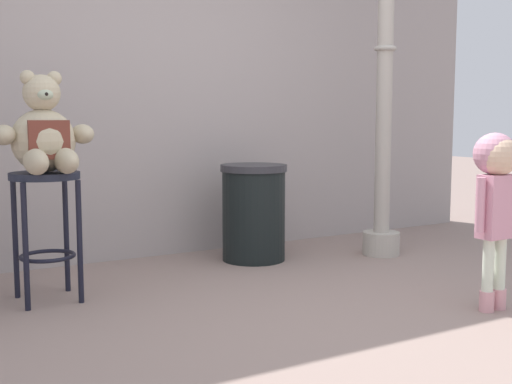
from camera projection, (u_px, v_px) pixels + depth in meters
name	position (u px, v px, depth m)	size (l,w,h in m)	color
ground_plane	(332.00, 329.00, 3.30)	(24.00, 24.00, 0.00)	gray
building_wall	(158.00, 35.00, 5.04)	(6.20, 0.30, 3.41)	#A29895
bar_stool_with_teddy	(46.00, 209.00, 3.77)	(0.40, 0.40, 0.75)	#1D212F
teddy_bear	(44.00, 136.00, 3.69)	(0.56, 0.51, 0.58)	#B9AA8A
child_walking	(496.00, 182.00, 3.56)	(0.31, 0.25, 0.99)	pink
trash_bin	(254.00, 212.00, 4.88)	(0.50, 0.50, 0.72)	black
lamppost	(384.00, 116.00, 4.98)	(0.29, 0.29, 2.74)	#AEA79A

